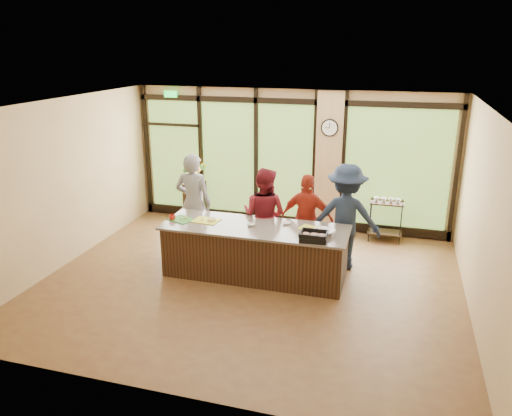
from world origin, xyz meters
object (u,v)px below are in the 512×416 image
Objects in this scene: flower_stand at (195,201)px; cook_right at (346,217)px; cook_left at (194,203)px; roasting_pan at (314,238)px; island_base at (255,252)px; bar_cart at (386,215)px.

cook_right is at bearing -30.05° from flower_stand.
cook_left is 1.91m from flower_stand.
flower_stand is (-0.70, 1.70, -0.53)m from cook_left.
cook_right is 4.51× the size of roasting_pan.
flower_stand is at bearing 131.25° from island_base.
cook_left reaches higher than roasting_pan.
cook_left is at bearing -73.07° from flower_stand.
roasting_pan reaches higher than island_base.
bar_cart is at bearing 47.88° from island_base.
island_base is 1.25m from roasting_pan.
island_base is at bearing 151.89° from cook_left.
cook_left reaches higher than island_base.
roasting_pan is (1.07, -0.36, 0.52)m from island_base.
roasting_pan is at bearing 155.53° from cook_left.
cook_left reaches higher than cook_right.
flower_stand is 0.97× the size of bar_cart.
cook_right is 2.15× the size of flower_stand.
cook_right reaches higher than island_base.
roasting_pan is at bearing 70.01° from cook_right.
cook_right is at bearing -179.78° from cook_left.
island_base is 3.16m from bar_cart.
flower_stand is (-3.22, 2.81, -0.51)m from roasting_pan.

